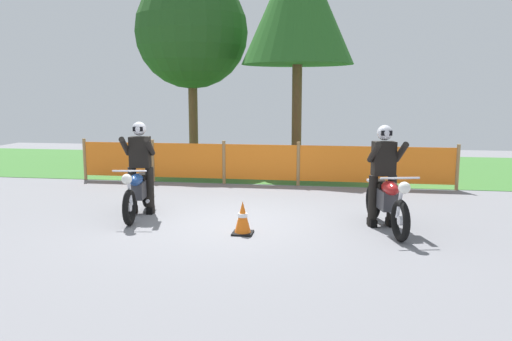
# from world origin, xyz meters

# --- Properties ---
(ground) EXTENTS (24.00, 24.00, 0.02)m
(ground) POSITION_xyz_m (0.00, 0.00, -0.01)
(ground) COLOR slate
(grass_verge) EXTENTS (24.00, 6.20, 0.01)m
(grass_verge) POSITION_xyz_m (0.00, 6.64, 0.01)
(grass_verge) COLOR #386B2D
(grass_verge) RESTS_ON ground
(barrier_fence) EXTENTS (9.11, 0.08, 1.05)m
(barrier_fence) POSITION_xyz_m (0.00, 3.54, 0.54)
(barrier_fence) COLOR #997547
(barrier_fence) RESTS_ON ground
(tree_leftmost) EXTENTS (3.42, 3.42, 5.73)m
(tree_leftmost) POSITION_xyz_m (-2.64, 7.01, 4.00)
(tree_leftmost) COLOR brown
(tree_leftmost) RESTS_ON ground
(tree_near_left) EXTENTS (3.15, 3.15, 6.48)m
(tree_near_left) POSITION_xyz_m (0.64, 6.21, 4.70)
(tree_near_left) COLOR brown
(tree_near_left) RESTS_ON ground
(motorcycle_lead) EXTENTS (0.71, 2.01, 0.96)m
(motorcycle_lead) POSITION_xyz_m (2.61, -0.17, 0.47)
(motorcycle_lead) COLOR black
(motorcycle_lead) RESTS_ON ground
(motorcycle_trailing) EXTENTS (0.57, 1.95, 0.93)m
(motorcycle_trailing) POSITION_xyz_m (-1.71, 0.08, 0.45)
(motorcycle_trailing) COLOR black
(motorcycle_trailing) RESTS_ON ground
(rider_lead) EXTENTS (0.63, 0.75, 1.69)m
(rider_lead) POSITION_xyz_m (2.56, 0.04, 0.95)
(rider_lead) COLOR black
(rider_lead) RESTS_ON ground
(rider_trailing) EXTENTS (0.60, 0.61, 1.69)m
(rider_trailing) POSITION_xyz_m (-1.74, 0.26, 0.92)
(rider_trailing) COLOR black
(rider_trailing) RESTS_ON ground
(traffic_cone) EXTENTS (0.32, 0.32, 0.53)m
(traffic_cone) POSITION_xyz_m (0.36, -0.81, 0.26)
(traffic_cone) COLOR black
(traffic_cone) RESTS_ON ground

